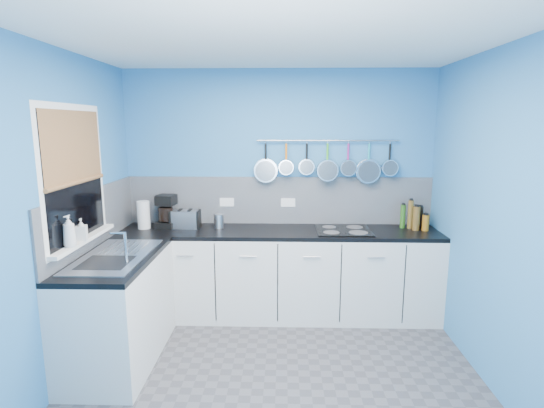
{
  "coord_description": "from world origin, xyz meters",
  "views": [
    {
      "loc": [
        0.05,
        -2.93,
        1.95
      ],
      "look_at": [
        -0.05,
        0.75,
        1.25
      ],
      "focal_mm": 28.02,
      "sensor_mm": 36.0,
      "label": 1
    }
  ],
  "objects_px": {
    "coffee_maker": "(166,211)",
    "soap_bottle_b": "(81,229)",
    "soap_bottle_a": "(69,231)",
    "canister": "(219,221)",
    "paper_towel": "(144,215)",
    "hob": "(343,230)",
    "toaster": "(185,219)"
  },
  "relations": [
    {
      "from": "soap_bottle_a",
      "to": "canister",
      "type": "distance_m",
      "value": 1.54
    },
    {
      "from": "soap_bottle_b",
      "to": "canister",
      "type": "bearing_deg",
      "value": 48.01
    },
    {
      "from": "toaster",
      "to": "paper_towel",
      "type": "bearing_deg",
      "value": -167.82
    },
    {
      "from": "coffee_maker",
      "to": "canister",
      "type": "bearing_deg",
      "value": 6.67
    },
    {
      "from": "soap_bottle_a",
      "to": "hob",
      "type": "relative_size",
      "value": 0.44
    },
    {
      "from": "coffee_maker",
      "to": "canister",
      "type": "distance_m",
      "value": 0.55
    },
    {
      "from": "soap_bottle_a",
      "to": "canister",
      "type": "height_order",
      "value": "soap_bottle_a"
    },
    {
      "from": "toaster",
      "to": "hob",
      "type": "relative_size",
      "value": 0.52
    },
    {
      "from": "paper_towel",
      "to": "coffee_maker",
      "type": "relative_size",
      "value": 0.84
    },
    {
      "from": "soap_bottle_a",
      "to": "toaster",
      "type": "xyz_separation_m",
      "value": [
        0.58,
        1.21,
        -0.18
      ]
    },
    {
      "from": "coffee_maker",
      "to": "soap_bottle_b",
      "type": "bearing_deg",
      "value": -102.24
    },
    {
      "from": "canister",
      "to": "hob",
      "type": "bearing_deg",
      "value": -4.11
    },
    {
      "from": "coffee_maker",
      "to": "canister",
      "type": "height_order",
      "value": "coffee_maker"
    },
    {
      "from": "toaster",
      "to": "canister",
      "type": "bearing_deg",
      "value": 5.93
    },
    {
      "from": "paper_towel",
      "to": "toaster",
      "type": "height_order",
      "value": "paper_towel"
    },
    {
      "from": "soap_bottle_b",
      "to": "paper_towel",
      "type": "height_order",
      "value": "soap_bottle_b"
    },
    {
      "from": "soap_bottle_a",
      "to": "coffee_maker",
      "type": "bearing_deg",
      "value": 72.75
    },
    {
      "from": "soap_bottle_b",
      "to": "coffee_maker",
      "type": "distance_m",
      "value": 1.11
    },
    {
      "from": "hob",
      "to": "canister",
      "type": "bearing_deg",
      "value": 175.89
    },
    {
      "from": "toaster",
      "to": "coffee_maker",
      "type": "bearing_deg",
      "value": -176.96
    },
    {
      "from": "soap_bottle_a",
      "to": "hob",
      "type": "distance_m",
      "value": 2.46
    },
    {
      "from": "coffee_maker",
      "to": "soap_bottle_a",
      "type": "bearing_deg",
      "value": -99.36
    },
    {
      "from": "toaster",
      "to": "soap_bottle_a",
      "type": "bearing_deg",
      "value": -109.34
    },
    {
      "from": "soap_bottle_a",
      "to": "soap_bottle_b",
      "type": "relative_size",
      "value": 1.39
    },
    {
      "from": "paper_towel",
      "to": "hob",
      "type": "bearing_deg",
      "value": -1.34
    },
    {
      "from": "soap_bottle_b",
      "to": "canister",
      "type": "distance_m",
      "value": 1.39
    },
    {
      "from": "toaster",
      "to": "canister",
      "type": "relative_size",
      "value": 1.97
    },
    {
      "from": "paper_towel",
      "to": "hob",
      "type": "relative_size",
      "value": 0.52
    },
    {
      "from": "coffee_maker",
      "to": "hob",
      "type": "distance_m",
      "value": 1.81
    },
    {
      "from": "hob",
      "to": "paper_towel",
      "type": "bearing_deg",
      "value": 178.66
    },
    {
      "from": "soap_bottle_b",
      "to": "coffee_maker",
      "type": "xyz_separation_m",
      "value": [
        0.38,
        1.04,
        -0.07
      ]
    },
    {
      "from": "soap_bottle_b",
      "to": "hob",
      "type": "height_order",
      "value": "soap_bottle_b"
    }
  ]
}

